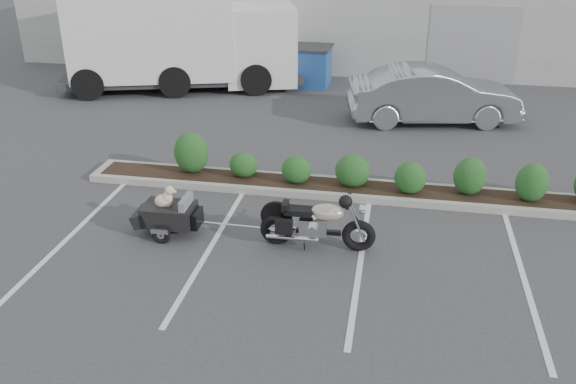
% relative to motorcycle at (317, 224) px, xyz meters
% --- Properties ---
extents(ground, '(90.00, 90.00, 0.00)m').
position_rel_motorcycle_xyz_m(ground, '(-0.38, 0.23, -0.48)').
color(ground, '#38383A').
rests_on(ground, ground).
extents(planter_kerb, '(12.00, 1.00, 0.15)m').
position_rel_motorcycle_xyz_m(planter_kerb, '(0.62, 2.43, -0.40)').
color(planter_kerb, '#9E9E93').
rests_on(planter_kerb, ground).
extents(building, '(26.00, 10.00, 4.00)m').
position_rel_motorcycle_xyz_m(building, '(-0.38, 17.23, 1.52)').
color(building, '#9EA099').
rests_on(building, ground).
extents(motorcycle, '(2.08, 0.70, 1.20)m').
position_rel_motorcycle_xyz_m(motorcycle, '(0.00, 0.00, 0.00)').
color(motorcycle, black).
rests_on(motorcycle, ground).
extents(pet_trailer, '(1.65, 0.92, 0.99)m').
position_rel_motorcycle_xyz_m(pet_trailer, '(-2.78, 0.02, -0.06)').
color(pet_trailer, black).
rests_on(pet_trailer, ground).
extents(sedan, '(4.94, 2.49, 1.56)m').
position_rel_motorcycle_xyz_m(sedan, '(2.22, 7.61, 0.30)').
color(sedan, '#A3A3AA').
rests_on(sedan, ground).
extents(dumpster, '(2.08, 1.46, 1.33)m').
position_rel_motorcycle_xyz_m(dumpster, '(-2.08, 10.89, 0.20)').
color(dumpster, navy).
rests_on(dumpster, ground).
extents(delivery_truck, '(8.26, 4.62, 3.60)m').
position_rel_motorcycle_xyz_m(delivery_truck, '(-5.97, 9.89, 1.25)').
color(delivery_truck, silver).
rests_on(delivery_truck, ground).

